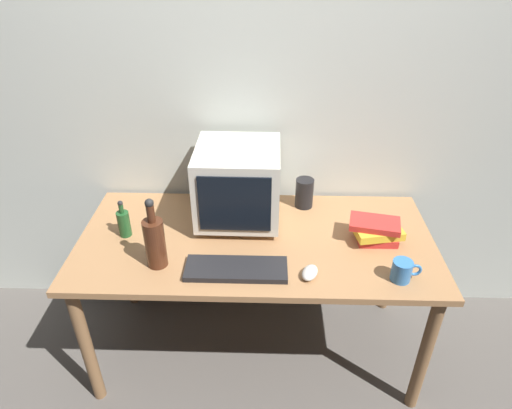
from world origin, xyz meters
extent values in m
plane|color=#56514C|center=(0.00, 0.00, 0.00)|extent=(6.00, 6.00, 0.00)
cube|color=beige|center=(0.00, 0.44, 1.25)|extent=(4.00, 0.08, 2.50)
cube|color=#9E7047|center=(0.00, 0.00, 0.71)|extent=(1.61, 0.76, 0.03)
cylinder|color=brown|center=(-0.75, -0.32, 0.35)|extent=(0.06, 0.06, 0.69)
cylinder|color=brown|center=(0.75, -0.32, 0.35)|extent=(0.06, 0.06, 0.69)
cylinder|color=brown|center=(-0.75, 0.32, 0.35)|extent=(0.06, 0.06, 0.69)
cylinder|color=brown|center=(0.75, 0.32, 0.35)|extent=(0.06, 0.06, 0.69)
cube|color=beige|center=(-0.09, 0.16, 0.74)|extent=(0.28, 0.24, 0.03)
cube|color=beige|center=(-0.09, 0.16, 0.92)|extent=(0.38, 0.38, 0.34)
cube|color=black|center=(-0.09, -0.03, 0.92)|extent=(0.31, 0.01, 0.27)
cube|color=black|center=(-0.07, -0.23, 0.74)|extent=(0.42, 0.15, 0.02)
ellipsoid|color=beige|center=(0.23, -0.25, 0.74)|extent=(0.09, 0.12, 0.04)
cylinder|color=#472314|center=(-0.41, -0.20, 0.83)|extent=(0.08, 0.08, 0.22)
cylinder|color=#472314|center=(-0.41, -0.20, 0.98)|extent=(0.03, 0.03, 0.08)
sphere|color=#262626|center=(-0.41, -0.20, 1.03)|extent=(0.04, 0.04, 0.04)
cylinder|color=#1E4C23|center=(-0.60, 0.01, 0.78)|extent=(0.06, 0.06, 0.12)
cylinder|color=#1E4C23|center=(-0.60, 0.01, 0.87)|extent=(0.02, 0.02, 0.04)
sphere|color=#262626|center=(-0.60, 0.01, 0.89)|extent=(0.02, 0.02, 0.02)
cube|color=red|center=(0.54, 0.00, 0.74)|extent=(0.17, 0.13, 0.03)
cube|color=gold|center=(0.54, 0.00, 0.78)|extent=(0.23, 0.18, 0.04)
cube|color=red|center=(0.53, 0.01, 0.81)|extent=(0.24, 0.17, 0.03)
cylinder|color=#3370B2|center=(0.59, -0.26, 0.77)|extent=(0.08, 0.08, 0.09)
torus|color=#3370B2|center=(0.64, -0.26, 0.77)|extent=(0.06, 0.01, 0.06)
cylinder|color=black|center=(0.23, 0.28, 0.80)|extent=(0.09, 0.09, 0.15)
camera|label=1|loc=(0.05, -1.64, 1.94)|focal=31.37mm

